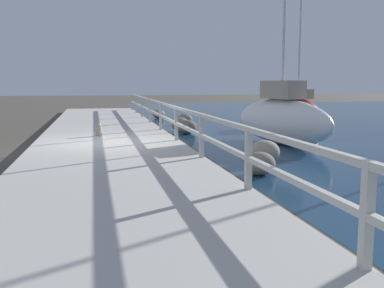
% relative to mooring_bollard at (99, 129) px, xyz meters
% --- Properties ---
extents(ground_plane, '(120.00, 120.00, 0.00)m').
position_rel_mooring_bollard_xyz_m(ground_plane, '(0.26, -1.59, -0.46)').
color(ground_plane, '#4C473D').
extents(dock_walkway, '(4.26, 36.00, 0.24)m').
position_rel_mooring_bollard_xyz_m(dock_walkway, '(0.26, -1.59, -0.34)').
color(dock_walkway, beige).
rests_on(dock_walkway, ground).
extents(railing, '(0.10, 32.50, 1.02)m').
position_rel_mooring_bollard_xyz_m(railing, '(2.29, -1.59, 0.49)').
color(railing, beige).
rests_on(railing, dock_walkway).
extents(boulder_downstream, '(0.70, 0.63, 0.53)m').
position_rel_mooring_bollard_xyz_m(boulder_downstream, '(4.05, 5.84, -0.19)').
color(boulder_downstream, slate).
rests_on(boulder_downstream, ground).
extents(boulder_mid_strip, '(0.76, 0.68, 0.57)m').
position_rel_mooring_bollard_xyz_m(boulder_mid_strip, '(3.30, 3.04, -0.17)').
color(boulder_mid_strip, slate).
rests_on(boulder_mid_strip, ground).
extents(boulder_upstream, '(0.67, 0.60, 0.50)m').
position_rel_mooring_bollard_xyz_m(boulder_upstream, '(3.30, -5.96, -0.21)').
color(boulder_upstream, slate).
rests_on(boulder_upstream, ground).
extents(boulder_far_strip, '(0.68, 0.62, 0.51)m').
position_rel_mooring_bollard_xyz_m(boulder_far_strip, '(3.37, 9.89, -0.20)').
color(boulder_far_strip, gray).
rests_on(boulder_far_strip, ground).
extents(boulder_near_dock, '(0.76, 0.68, 0.57)m').
position_rel_mooring_bollard_xyz_m(boulder_near_dock, '(3.94, -4.59, -0.17)').
color(boulder_near_dock, gray).
rests_on(boulder_near_dock, ground).
extents(boulder_water_edge, '(0.73, 0.66, 0.55)m').
position_rel_mooring_bollard_xyz_m(boulder_water_edge, '(3.37, 2.01, -0.18)').
color(boulder_water_edge, '#666056').
rests_on(boulder_water_edge, ground).
extents(mooring_bollard, '(0.19, 0.19, 0.43)m').
position_rel_mooring_bollard_xyz_m(mooring_bollard, '(0.00, 0.00, 0.00)').
color(mooring_bollard, gray).
rests_on(mooring_bollard, dock_walkway).
extents(sailboat_white, '(2.13, 4.63, 7.64)m').
position_rel_mooring_bollard_xyz_m(sailboat_white, '(5.72, -1.51, 0.38)').
color(sailboat_white, white).
rests_on(sailboat_white, water_surface).
extents(sailboat_red, '(1.69, 4.16, 5.88)m').
position_rel_mooring_bollard_xyz_m(sailboat_red, '(9.06, 4.33, 0.26)').
color(sailboat_red, red).
rests_on(sailboat_red, water_surface).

